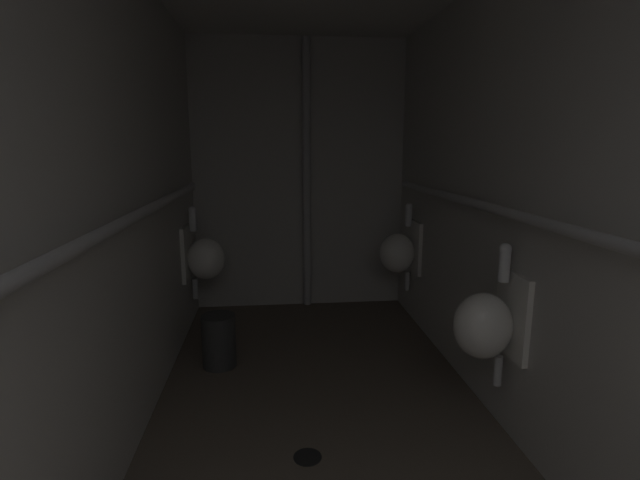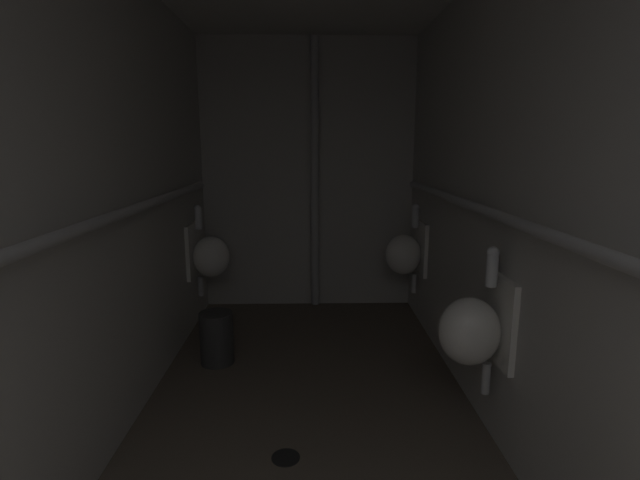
{
  "view_description": "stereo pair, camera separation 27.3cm",
  "coord_description": "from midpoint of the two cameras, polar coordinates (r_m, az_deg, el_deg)",
  "views": [
    {
      "loc": [
        -0.26,
        0.04,
        1.5
      ],
      "look_at": [
        0.09,
        3.37,
        0.82
      ],
      "focal_mm": 26.43,
      "sensor_mm": 36.0,
      "label": 1
    },
    {
      "loc": [
        0.01,
        0.04,
        1.5
      ],
      "look_at": [
        0.09,
        3.37,
        0.82
      ],
      "focal_mm": 26.43,
      "sensor_mm": 36.0,
      "label": 2
    }
  ],
  "objects": [
    {
      "name": "supply_pipe_left",
      "position": [
        2.31,
        -25.48,
        2.13
      ],
      "size": [
        0.06,
        3.66,
        0.06
      ],
      "color": "#B2B2B2"
    },
    {
      "name": "urinal_left_mid",
      "position": [
        3.91,
        -15.92,
        -2.1
      ],
      "size": [
        0.32,
        0.3,
        0.76
      ],
      "color": "silver"
    },
    {
      "name": "waste_bin",
      "position": [
        3.39,
        -14.49,
        -11.82
      ],
      "size": [
        0.23,
        0.23,
        0.37
      ],
      "primitive_type": "cylinder",
      "color": "#2D2D2D",
      "rests_on": "ground"
    },
    {
      "name": "urinal_right_far",
      "position": [
        4.01,
        7.71,
        -1.45
      ],
      "size": [
        0.32,
        0.3,
        0.76
      ],
      "color": "silver"
    },
    {
      "name": "standpipe_back_wall",
      "position": [
        4.25,
        -3.46,
        7.55
      ],
      "size": [
        0.07,
        0.07,
        2.38
      ],
      "primitive_type": "cylinder",
      "color": "#B2B2B2",
      "rests_on": "ground"
    },
    {
      "name": "wall_right",
      "position": [
        2.43,
        21.44,
        3.92
      ],
      "size": [
        0.06,
        4.48,
        2.43
      ],
      "primitive_type": "cube",
      "color": "#B7B4AE",
      "rests_on": "ground"
    },
    {
      "name": "supply_pipe_right",
      "position": [
        2.42,
        19.17,
        2.99
      ],
      "size": [
        0.06,
        3.71,
        0.06
      ],
      "color": "#B2B2B2"
    },
    {
      "name": "wall_left",
      "position": [
        2.33,
        -27.76,
        3.09
      ],
      "size": [
        0.06,
        4.48,
        2.43
      ],
      "primitive_type": "cube",
      "color": "#B7B4AE",
      "rests_on": "ground"
    },
    {
      "name": "wall_back",
      "position": [
        4.36,
        -4.35,
        7.63
      ],
      "size": [
        2.04,
        0.06,
        2.43
      ],
      "primitive_type": "cube",
      "color": "#B7B4AE",
      "rests_on": "ground"
    },
    {
      "name": "floor",
      "position": [
        2.64,
        -2.33,
        -24.26
      ],
      "size": [
        2.04,
        4.48,
        0.08
      ],
      "primitive_type": "cube",
      "color": "brown",
      "rests_on": "ground"
    },
    {
      "name": "floor_drain",
      "position": [
        2.53,
        -4.93,
        -24.87
      ],
      "size": [
        0.14,
        0.14,
        0.01
      ],
      "primitive_type": "cylinder",
      "color": "black",
      "rests_on": "ground"
    },
    {
      "name": "urinal_right_mid",
      "position": [
        2.5,
        16.7,
        -9.76
      ],
      "size": [
        0.32,
        0.3,
        0.76
      ],
      "color": "silver"
    }
  ]
}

